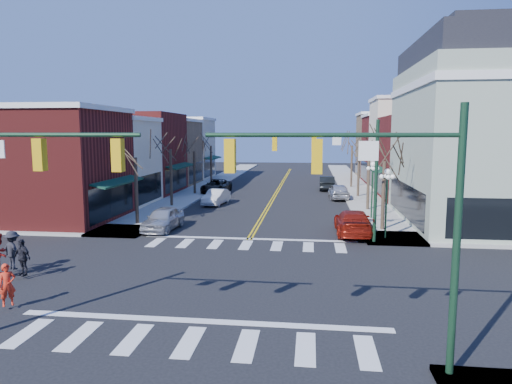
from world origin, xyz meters
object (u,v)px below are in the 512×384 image
(car_right_near, at_px, (353,222))
(car_right_far, at_px, (327,183))
(car_left_near, at_px, (163,219))
(lamppost_corner, at_px, (387,192))
(pedestrian_dark_a, at_px, (22,257))
(pedestrian_dark_b, at_px, (13,250))
(lamppost_midblock, at_px, (372,180))
(victorian_corner, at_px, (497,130))
(car_left_mid, at_px, (216,197))
(car_right_mid, at_px, (339,191))
(pedestrian_red_a, at_px, (7,285))
(car_left_far, at_px, (216,186))

(car_right_near, xyz_separation_m, car_right_far, (-0.89, 22.95, -0.01))
(car_left_near, relative_size, car_right_far, 0.95)
(lamppost_corner, height_order, pedestrian_dark_a, lamppost_corner)
(car_left_near, relative_size, pedestrian_dark_b, 2.49)
(lamppost_corner, xyz_separation_m, car_left_near, (-14.26, 1.12, -2.20))
(car_left_near, height_order, car_right_far, car_right_far)
(lamppost_midblock, height_order, car_right_near, lamppost_midblock)
(victorian_corner, xyz_separation_m, pedestrian_dark_b, (-26.50, -14.69, -5.60))
(car_left_near, height_order, pedestrian_dark_b, pedestrian_dark_b)
(car_left_mid, distance_m, pedestrian_dark_a, 22.19)
(car_left_near, bearing_deg, car_right_mid, 54.44)
(car_right_mid, relative_size, pedestrian_red_a, 2.86)
(car_right_far, xyz_separation_m, pedestrian_red_a, (-12.81, -37.17, 0.15))
(victorian_corner, relative_size, car_right_mid, 3.17)
(lamppost_corner, relative_size, pedestrian_red_a, 2.76)
(car_left_near, bearing_deg, pedestrian_dark_a, -102.77)
(car_right_mid, xyz_separation_m, pedestrian_dark_a, (-15.39, -26.51, 0.21))
(car_right_far, xyz_separation_m, pedestrian_dark_a, (-14.50, -33.78, 0.20))
(car_left_far, height_order, pedestrian_dark_a, pedestrian_dark_a)
(car_left_near, bearing_deg, victorian_corner, 14.78)
(lamppost_midblock, distance_m, pedestrian_dark_a, 23.58)
(lamppost_midblock, height_order, car_left_mid, lamppost_midblock)
(car_left_near, bearing_deg, car_right_far, 66.01)
(car_left_mid, height_order, car_right_mid, car_right_mid)
(car_left_mid, relative_size, car_right_mid, 0.93)
(car_left_mid, bearing_deg, pedestrian_dark_a, -93.34)
(car_left_near, bearing_deg, car_left_far, 93.61)
(lamppost_corner, xyz_separation_m, pedestrian_dark_b, (-18.20, -8.69, -1.91))
(car_left_near, height_order, car_left_mid, car_left_near)
(pedestrian_red_a, bearing_deg, car_right_far, 27.75)
(car_right_mid, bearing_deg, car_right_near, 86.82)
(lamppost_corner, distance_m, pedestrian_dark_a, 19.75)
(car_right_mid, bearing_deg, car_left_far, -16.36)
(pedestrian_red_a, bearing_deg, victorian_corner, -4.76)
(victorian_corner, height_order, car_right_mid, victorian_corner)
(car_left_mid, distance_m, pedestrian_dark_b, 21.61)
(car_left_mid, height_order, pedestrian_dark_b, pedestrian_dark_b)
(lamppost_corner, bearing_deg, lamppost_midblock, 90.00)
(pedestrian_dark_a, bearing_deg, car_right_mid, 79.49)
(victorian_corner, bearing_deg, pedestrian_dark_a, -148.66)
(car_left_near, relative_size, car_right_mid, 1.00)
(car_right_far, height_order, pedestrian_red_a, pedestrian_red_a)
(car_right_far, bearing_deg, pedestrian_dark_b, 65.95)
(car_left_near, xyz_separation_m, car_right_near, (12.46, 0.18, 0.02))
(victorian_corner, xyz_separation_m, pedestrian_dark_a, (-25.49, -15.52, -5.68))
(lamppost_midblock, distance_m, car_right_far, 18.09)
(car_left_near, bearing_deg, car_right_near, 3.42)
(car_right_far, bearing_deg, car_left_far, 20.88)
(car_left_far, bearing_deg, car_right_near, -52.99)
(car_right_near, height_order, pedestrian_dark_a, pedestrian_dark_a)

